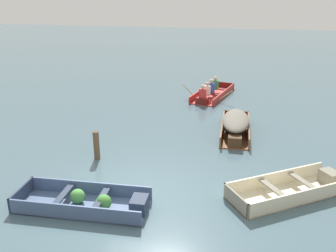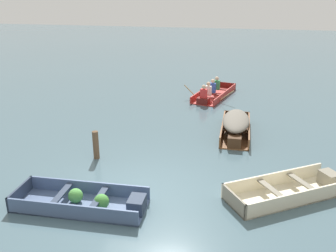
{
  "view_description": "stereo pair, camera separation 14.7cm",
  "coord_description": "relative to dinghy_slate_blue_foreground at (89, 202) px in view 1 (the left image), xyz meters",
  "views": [
    {
      "loc": [
        2.34,
        -7.9,
        4.86
      ],
      "look_at": [
        0.03,
        3.93,
        0.35
      ],
      "focal_mm": 40.0,
      "sensor_mm": 36.0,
      "label": 1
    },
    {
      "loc": [
        2.49,
        -7.87,
        4.86
      ],
      "look_at": [
        0.03,
        3.93,
        0.35
      ],
      "focal_mm": 40.0,
      "sensor_mm": 36.0,
      "label": 2
    }
  ],
  "objects": [
    {
      "name": "ground_plane",
      "position": [
        0.91,
        0.86,
        -0.15
      ],
      "size": [
        80.0,
        80.0,
        0.0
      ],
      "primitive_type": "plane",
      "color": "#47606B"
    },
    {
      "name": "dinghy_slate_blue_foreground",
      "position": [
        0.0,
        0.0,
        0.0
      ],
      "size": [
        3.12,
        1.19,
        0.4
      ],
      "color": "#475B7F",
      "rests_on": "ground"
    },
    {
      "name": "skiff_wooden_brown_near_moored",
      "position": [
        3.22,
        5.38,
        0.25
      ],
      "size": [
        0.98,
        2.85,
        0.68
      ],
      "color": "brown",
      "rests_on": "ground"
    },
    {
      "name": "skiff_cream_mid_moored",
      "position": [
        4.72,
        1.54,
        -0.01
      ],
      "size": [
        3.12,
        2.57,
        0.39
      ],
      "color": "beige",
      "rests_on": "ground"
    },
    {
      "name": "rowboat_red_with_crew",
      "position": [
        2.0,
        9.86,
        0.06
      ],
      "size": [
        2.31,
        3.5,
        0.88
      ],
      "color": "#AD2D28",
      "rests_on": "ground"
    },
    {
      "name": "mooring_post",
      "position": [
        -0.79,
        2.56,
        0.28
      ],
      "size": [
        0.18,
        0.18,
        0.86
      ],
      "primitive_type": "cylinder",
      "color": "brown",
      "rests_on": "ground"
    }
  ]
}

